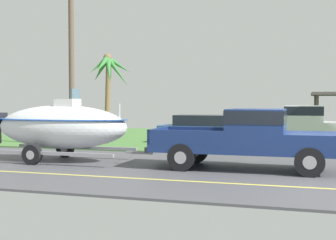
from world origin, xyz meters
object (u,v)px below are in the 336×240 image
boat_on_trailer (61,126)px  palm_tree_mid (108,73)px  parked_pickup_background (303,124)px  parked_sedan_far (206,130)px  pickup_truck_towing (255,136)px  utility_pole (71,56)px

boat_on_trailer → palm_tree_mid: bearing=107.4°
parked_pickup_background → palm_tree_mid: bearing=158.9°
parked_sedan_far → palm_tree_mid: size_ratio=0.89×
parked_sedan_far → palm_tree_mid: palm_tree_mid is taller
pickup_truck_towing → parked_pickup_background: bearing=80.3°
parked_sedan_far → parked_pickup_background: bearing=-0.3°
parked_sedan_far → pickup_truck_towing: bearing=-67.3°
palm_tree_mid → parked_sedan_far: bearing=-32.0°
pickup_truck_towing → utility_pole: utility_pole is taller
boat_on_trailer → parked_pickup_background: 10.81m
parked_sedan_far → palm_tree_mid: 8.91m
pickup_truck_towing → utility_pole: size_ratio=0.72×
pickup_truck_towing → utility_pole: (-8.55, 4.43, 3.04)m
boat_on_trailer → pickup_truck_towing: bearing=0.0°
parked_pickup_background → parked_sedan_far: 4.45m
pickup_truck_towing → boat_on_trailer: size_ratio=0.96×
parked_pickup_background → utility_pole: size_ratio=0.72×
pickup_truck_towing → palm_tree_mid: palm_tree_mid is taller
boat_on_trailer → utility_pole: utility_pole is taller
boat_on_trailer → parked_pickup_background: (7.77, 7.51, -0.15)m
parked_sedan_far → palm_tree_mid: (-7.08, 4.42, 3.11)m
parked_pickup_background → parked_sedan_far: size_ratio=1.27×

